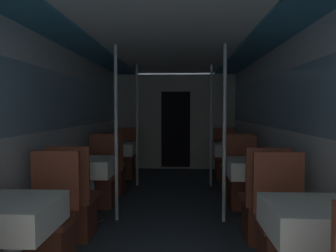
{
  "coord_description": "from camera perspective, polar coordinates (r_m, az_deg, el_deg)",
  "views": [
    {
      "loc": [
        0.15,
        -1.18,
        1.34
      ],
      "look_at": [
        -0.03,
        2.8,
        1.13
      ],
      "focal_mm": 35.0,
      "sensor_mm": 36.0,
      "label": 1
    }
  ],
  "objects": [
    {
      "name": "wall_left",
      "position": [
        4.26,
        -17.75,
        -0.27
      ],
      "size": [
        0.05,
        8.42,
        2.09
      ],
      "color": "silver",
      "rests_on": "ground_plane"
    },
    {
      "name": "wall_right",
      "position": [
        4.17,
        18.98,
        -0.36
      ],
      "size": [
        0.05,
        8.42,
        2.09
      ],
      "color": "silver",
      "rests_on": "ground_plane"
    },
    {
      "name": "ceiling_panel",
      "position": [
        4.07,
        0.41,
        14.33
      ],
      "size": [
        2.66,
        8.42,
        0.07
      ],
      "color": "white",
      "rests_on": "wall_left"
    },
    {
      "name": "bulkhead_far",
      "position": [
        7.29,
        1.36,
        0.7
      ],
      "size": [
        2.61,
        0.09,
        2.09
      ],
      "color": "#A8A8A3",
      "rests_on": "ground_plane"
    },
    {
      "name": "dining_table_left_0",
      "position": [
        2.45,
        -25.52,
        -14.76
      ],
      "size": [
        0.57,
        0.57,
        0.74
      ],
      "color": "#4C4C51",
      "rests_on": "ground_plane"
    },
    {
      "name": "chair_left_far_0",
      "position": [
        3.04,
        -20.06,
        -17.28
      ],
      "size": [
        0.42,
        0.42,
        0.97
      ],
      "rotation": [
        0.0,
        0.0,
        3.14
      ],
      "color": "brown",
      "rests_on": "ground_plane"
    },
    {
      "name": "dining_table_left_1",
      "position": [
        4.07,
        -13.5,
        -7.48
      ],
      "size": [
        0.57,
        0.57,
        0.74
      ],
      "color": "#4C4C51",
      "rests_on": "ground_plane"
    },
    {
      "name": "chair_left_near_1",
      "position": [
        3.61,
        -16.02,
        -13.92
      ],
      "size": [
        0.42,
        0.42,
        0.97
      ],
      "color": "brown",
      "rests_on": "ground_plane"
    },
    {
      "name": "chair_left_far_1",
      "position": [
        4.68,
        -11.49,
        -9.96
      ],
      "size": [
        0.42,
        0.42,
        0.97
      ],
      "rotation": [
        0.0,
        0.0,
        3.14
      ],
      "color": "brown",
      "rests_on": "ground_plane"
    },
    {
      "name": "support_pole_left_1",
      "position": [
        3.94,
        -9.03,
        -1.26
      ],
      "size": [
        0.04,
        0.04,
        2.09
      ],
      "color": "silver",
      "rests_on": "ground_plane"
    },
    {
      "name": "dining_table_left_2",
      "position": [
        5.79,
        -8.6,
        -4.31
      ],
      "size": [
        0.57,
        0.57,
        0.74
      ],
      "color": "#4C4C51",
      "rests_on": "ground_plane"
    },
    {
      "name": "chair_left_near_2",
      "position": [
        5.29,
        -9.78,
        -8.42
      ],
      "size": [
        0.42,
        0.42,
        0.97
      ],
      "color": "brown",
      "rests_on": "ground_plane"
    },
    {
      "name": "chair_left_far_2",
      "position": [
        6.4,
        -7.58,
        -6.41
      ],
      "size": [
        0.42,
        0.42,
        0.97
      ],
      "rotation": [
        0.0,
        0.0,
        3.14
      ],
      "color": "brown",
      "rests_on": "ground_plane"
    },
    {
      "name": "support_pole_left_2",
      "position": [
        5.7,
        -5.43,
        0.08
      ],
      "size": [
        0.04,
        0.04,
        2.09
      ],
      "color": "silver",
      "rests_on": "ground_plane"
    },
    {
      "name": "dining_table_right_0",
      "position": [
        2.33,
        23.85,
        -15.65
      ],
      "size": [
        0.57,
        0.57,
        0.74
      ],
      "color": "#4C4C51",
      "rests_on": "ground_plane"
    },
    {
      "name": "chair_right_far_0",
      "position": [
        2.95,
        19.45,
        -17.95
      ],
      "size": [
        0.42,
        0.42,
        0.97
      ],
      "rotation": [
        0.0,
        0.0,
        3.14
      ],
      "color": "brown",
      "rests_on": "ground_plane"
    },
    {
      "name": "dining_table_right_1",
      "position": [
        4.0,
        14.4,
        -7.67
      ],
      "size": [
        0.57,
        0.57,
        0.74
      ],
      "color": "#4C4C51",
      "rests_on": "ground_plane"
    },
    {
      "name": "chair_right_near_1",
      "position": [
        3.53,
        16.31,
        -14.32
      ],
      "size": [
        0.42,
        0.42,
        0.97
      ],
      "color": "brown",
      "rests_on": "ground_plane"
    },
    {
      "name": "chair_right_far_1",
      "position": [
        4.62,
        12.86,
        -10.15
      ],
      "size": [
        0.42,
        0.42,
        0.97
      ],
      "rotation": [
        0.0,
        0.0,
        3.14
      ],
      "color": "brown",
      "rests_on": "ground_plane"
    },
    {
      "name": "support_pole_right_1",
      "position": [
        3.89,
        9.8,
        -1.32
      ],
      "size": [
        0.04,
        0.04,
        2.09
      ],
      "color": "silver",
      "rests_on": "ground_plane"
    },
    {
      "name": "dining_table_right_2",
      "position": [
        5.75,
        10.71,
        -4.39
      ],
      "size": [
        0.57,
        0.57,
        0.74
      ],
      "color": "#4C4C51",
      "rests_on": "ground_plane"
    },
    {
      "name": "chair_right_near_2",
      "position": [
        5.24,
        11.58,
        -8.56
      ],
      "size": [
        0.42,
        0.42,
        0.97
      ],
      "color": "brown",
      "rests_on": "ground_plane"
    },
    {
      "name": "chair_right_far_2",
      "position": [
        6.35,
        9.94,
        -6.49
      ],
      "size": [
        0.42,
        0.42,
        0.97
      ],
      "rotation": [
        0.0,
        0.0,
        3.14
      ],
      "color": "brown",
      "rests_on": "ground_plane"
    },
    {
      "name": "support_pole_right_2",
      "position": [
        5.67,
        7.5,
        0.05
      ],
      "size": [
        0.04,
        0.04,
        2.09
      ],
      "color": "silver",
      "rests_on": "ground_plane"
    }
  ]
}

